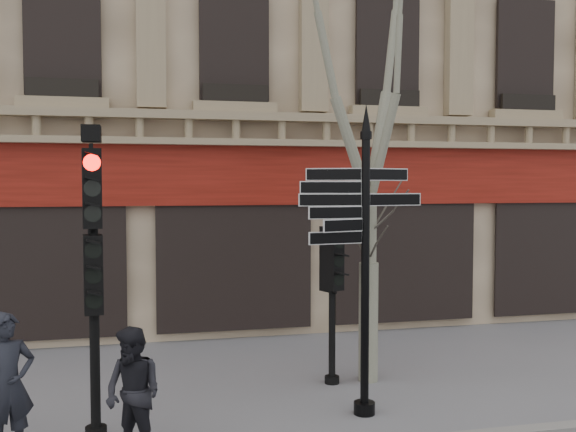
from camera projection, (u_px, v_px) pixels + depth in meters
name	position (u px, v px, depth m)	size (l,w,h in m)	color
ground	(284.00, 418.00, 9.34)	(80.00, 80.00, 0.00)	slate
building	(201.00, 13.00, 21.02)	(28.00, 15.52, 18.00)	gray
fingerpost	(366.00, 207.00, 9.37)	(2.01, 2.01, 4.59)	black
traffic_signal_main	(93.00, 242.00, 8.50)	(0.49, 0.38, 4.19)	black
traffic_signal_secondary	(332.00, 277.00, 10.89)	(0.52, 0.45, 2.62)	black
plane_tree	(370.00, 55.00, 10.84)	(3.00, 3.00, 7.97)	gray
pedestrian_a	(7.00, 386.00, 7.95)	(0.67, 0.44, 1.84)	black
pedestrian_b	(133.00, 393.00, 7.95)	(0.80, 0.62, 1.64)	black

